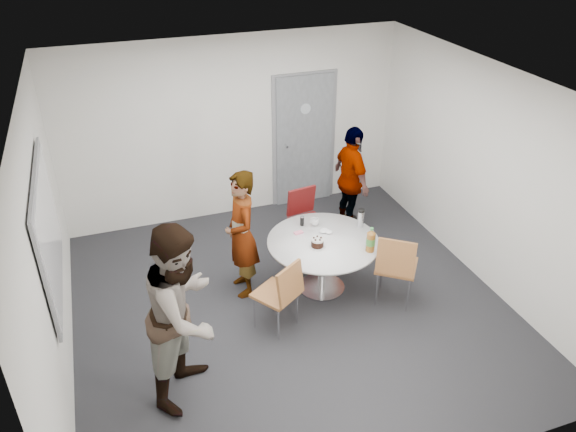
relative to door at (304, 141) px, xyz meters
name	(u,v)px	position (x,y,z in m)	size (l,w,h in m)	color
floor	(291,306)	(-1.10, -2.48, -1.03)	(5.00, 5.00, 0.00)	#232427
ceiling	(291,87)	(-1.10, -2.48, 1.67)	(5.00, 5.00, 0.00)	silver
wall_back	(233,129)	(-1.10, 0.02, 0.32)	(5.00, 5.00, 0.00)	silver
wall_left	(46,251)	(-3.60, -2.48, 0.32)	(5.00, 5.00, 0.00)	silver
wall_right	(484,175)	(1.40, -2.48, 0.32)	(5.00, 5.00, 0.00)	silver
wall_front	(407,368)	(-1.10, -4.98, 0.32)	(5.00, 5.00, 0.00)	silver
door	(304,141)	(0.00, 0.00, 0.00)	(1.02, 0.17, 2.12)	slate
whiteboard	(49,231)	(-3.56, -2.28, 0.42)	(0.04, 1.90, 1.25)	gray
table	(326,247)	(-0.58, -2.28, -0.41)	(1.35, 1.35, 1.02)	silver
chair_near_left	(282,290)	(-1.33, -2.83, -0.48)	(0.60, 0.62, 0.90)	brown
chair_near_right	(396,263)	(0.07, -2.84, -0.44)	(0.66, 0.67, 0.96)	brown
chair_far	(305,214)	(-0.49, -1.34, -0.48)	(0.49, 0.52, 0.90)	#5F1313
person_main	(241,235)	(-1.54, -1.97, -0.22)	(0.59, 0.39, 1.62)	#A5C6EA
person_left	(184,313)	(-2.46, -3.33, -0.08)	(0.92, 0.71, 1.89)	white
person_right	(351,180)	(0.33, -1.03, -0.24)	(0.92, 0.38, 1.57)	black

